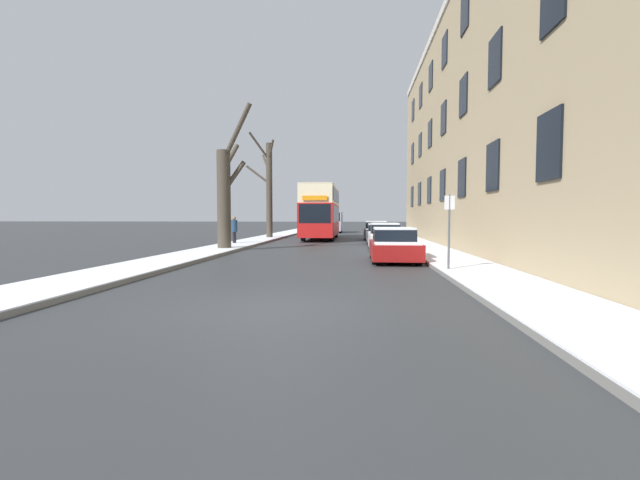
% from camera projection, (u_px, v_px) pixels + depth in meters
% --- Properties ---
extents(ground_plane, '(320.00, 320.00, 0.00)m').
position_uv_depth(ground_plane, '(265.00, 308.00, 8.47)').
color(ground_plane, '#303335').
extents(sidewalk_left, '(2.39, 130.00, 0.16)m').
position_uv_depth(sidewalk_left, '(305.00, 229.00, 61.68)').
color(sidewalk_left, slate).
rests_on(sidewalk_left, ground).
extents(sidewalk_right, '(2.39, 130.00, 0.16)m').
position_uv_depth(sidewalk_right, '(384.00, 229.00, 60.71)').
color(sidewalk_right, slate).
rests_on(sidewalk_right, ground).
extents(terrace_facade_right, '(9.10, 36.82, 14.45)m').
position_uv_depth(terrace_facade_right, '(525.00, 122.00, 24.34)').
color(terrace_facade_right, tan).
rests_on(terrace_facade_right, ground).
extents(bare_tree_left_0, '(2.11, 2.89, 7.72)m').
position_uv_depth(bare_tree_left_0, '(225.00, 193.00, 22.92)').
color(bare_tree_left_0, '#423A30').
rests_on(bare_tree_left_0, ground).
extents(bare_tree_left_1, '(2.68, 2.63, 8.58)m').
position_uv_depth(bare_tree_left_1, '(268.00, 187.00, 34.98)').
color(bare_tree_left_1, '#423A30').
rests_on(bare_tree_left_1, ground).
extents(double_decker_bus, '(2.54, 10.74, 4.25)m').
position_uv_depth(double_decker_bus, '(321.00, 210.00, 35.20)').
color(double_decker_bus, red).
rests_on(double_decker_bus, ground).
extents(parked_car_0, '(1.89, 4.23, 1.38)m').
position_uv_depth(parked_car_0, '(394.00, 246.00, 17.50)').
color(parked_car_0, maroon).
rests_on(parked_car_0, ground).
extents(parked_car_1, '(1.71, 4.09, 1.49)m').
position_uv_depth(parked_car_1, '(385.00, 238.00, 23.29)').
color(parked_car_1, silver).
rests_on(parked_car_1, ground).
extents(parked_car_2, '(1.72, 4.24, 1.37)m').
position_uv_depth(parked_car_2, '(379.00, 234.00, 29.15)').
color(parked_car_2, '#474C56').
rests_on(parked_car_2, ground).
extents(parked_car_3, '(1.89, 4.17, 1.49)m').
position_uv_depth(parked_car_3, '(376.00, 231.00, 34.17)').
color(parked_car_3, black).
rests_on(parked_car_3, ground).
extents(oncoming_van, '(1.94, 5.39, 2.42)m').
position_uv_depth(oncoming_van, '(334.00, 221.00, 49.82)').
color(oncoming_van, '#9EA3AD').
rests_on(oncoming_van, ground).
extents(pedestrian_left_sidewalk, '(0.41, 0.41, 1.86)m').
position_uv_depth(pedestrian_left_sidewalk, '(234.00, 229.00, 27.33)').
color(pedestrian_left_sidewalk, black).
rests_on(pedestrian_left_sidewalk, ground).
extents(street_sign_post, '(0.32, 0.07, 2.52)m').
position_uv_depth(street_sign_post, '(449.00, 229.00, 13.53)').
color(street_sign_post, '#4C4F54').
rests_on(street_sign_post, ground).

